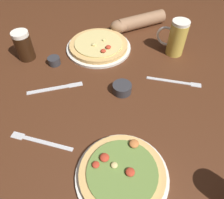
# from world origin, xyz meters

# --- Properties ---
(ground_plane) EXTENTS (2.40, 2.40, 0.03)m
(ground_plane) POSITION_xyz_m (0.00, 0.00, -0.01)
(ground_plane) COLOR #4C2816
(pizza_plate_near) EXTENTS (0.29, 0.29, 0.05)m
(pizza_plate_near) POSITION_xyz_m (0.01, -0.30, 0.02)
(pizza_plate_near) COLOR silver
(pizza_plate_near) RESTS_ON ground_plane
(pizza_plate_far) EXTENTS (0.33, 0.33, 0.05)m
(pizza_plate_far) POSITION_xyz_m (-0.04, 0.37, 0.02)
(pizza_plate_far) COLOR silver
(pizza_plate_far) RESTS_ON ground_plane
(beer_mug_dark) EXTENTS (0.08, 0.13, 0.14)m
(beer_mug_dark) POSITION_xyz_m (-0.39, 0.33, 0.07)
(beer_mug_dark) COLOR black
(beer_mug_dark) RESTS_ON ground_plane
(beer_mug_pale) EXTENTS (0.13, 0.10, 0.17)m
(beer_mug_pale) POSITION_xyz_m (0.33, 0.31, 0.08)
(beer_mug_pale) COLOR gold
(beer_mug_pale) RESTS_ON ground_plane
(ramekin_sauce) EXTENTS (0.08, 0.08, 0.04)m
(ramekin_sauce) POSITION_xyz_m (0.05, 0.06, 0.02)
(ramekin_sauce) COLOR #333338
(ramekin_sauce) RESTS_ON ground_plane
(ramekin_butter) EXTENTS (0.06, 0.06, 0.04)m
(ramekin_butter) POSITION_xyz_m (-0.25, 0.27, 0.02)
(ramekin_butter) COLOR #333338
(ramekin_butter) RESTS_ON ground_plane
(fork_left) EXTENTS (0.22, 0.10, 0.01)m
(fork_left) POSITION_xyz_m (-0.26, -0.16, 0.00)
(fork_left) COLOR silver
(fork_left) RESTS_ON ground_plane
(knife_right) EXTENTS (0.23, 0.06, 0.01)m
(knife_right) POSITION_xyz_m (-0.23, 0.10, 0.00)
(knife_right) COLOR silver
(knife_right) RESTS_ON ground_plane
(fork_spare) EXTENTS (0.23, 0.09, 0.01)m
(fork_spare) POSITION_xyz_m (0.28, 0.10, 0.00)
(fork_spare) COLOR silver
(fork_spare) RESTS_ON ground_plane
(diner_arm) EXTENTS (0.32, 0.18, 0.07)m
(diner_arm) POSITION_xyz_m (0.18, 0.56, 0.04)
(diner_arm) COLOR #936B4C
(diner_arm) RESTS_ON ground_plane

